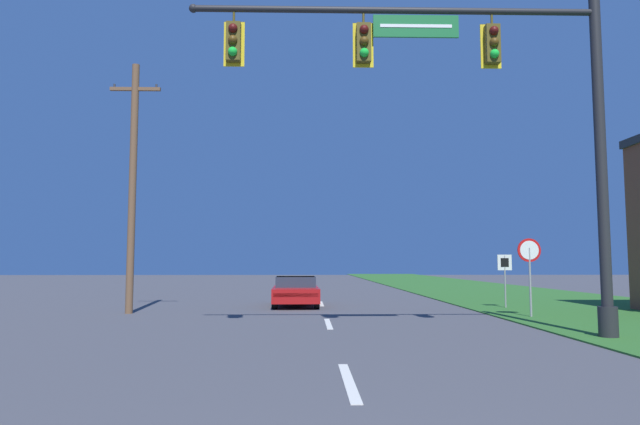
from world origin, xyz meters
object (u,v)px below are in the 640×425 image
(car_ahead, at_px, (296,291))
(stop_sign, at_px, (529,259))
(utility_pole_near, at_px, (133,182))
(route_sign_post, at_px, (505,269))
(signal_mast, at_px, (490,106))

(car_ahead, height_order, stop_sign, stop_sign)
(car_ahead, distance_m, utility_pole_near, 7.71)
(stop_sign, xyz_separation_m, utility_pole_near, (-13.37, 1.89, 2.73))
(car_ahead, height_order, utility_pole_near, utility_pole_near)
(car_ahead, xyz_separation_m, route_sign_post, (8.12, -1.45, 0.92))
(car_ahead, height_order, route_sign_post, route_sign_post)
(route_sign_post, xyz_separation_m, utility_pole_near, (-13.85, -1.81, 3.07))
(route_sign_post, distance_m, utility_pole_near, 14.30)
(car_ahead, xyz_separation_m, stop_sign, (7.64, -5.15, 1.26))
(signal_mast, bearing_deg, utility_pole_near, 146.92)
(signal_mast, distance_m, route_sign_post, 10.11)
(signal_mast, xyz_separation_m, route_sign_post, (3.27, 8.70, -3.97))
(signal_mast, xyz_separation_m, utility_pole_near, (-10.58, 6.89, -0.90))
(signal_mast, bearing_deg, car_ahead, 115.52)
(route_sign_post, bearing_deg, car_ahead, 169.86)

